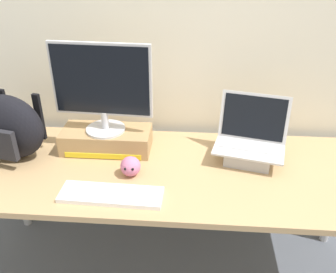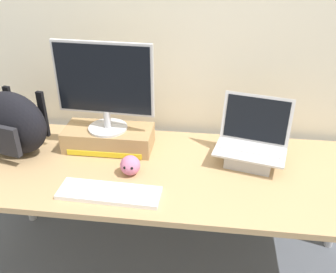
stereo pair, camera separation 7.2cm
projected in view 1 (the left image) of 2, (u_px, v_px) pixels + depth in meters
ground_plane at (168, 270)px, 2.18m from camera, size 20.00×20.00×0.00m
back_wall at (175, 24)px, 1.95m from camera, size 7.00×0.10×2.60m
desk at (168, 178)px, 1.86m from camera, size 2.07×0.76×0.71m
toner_box_yellow at (107, 140)px, 1.96m from camera, size 0.46×0.21×0.11m
desktop_monitor at (102, 87)px, 1.81m from camera, size 0.50×0.20×0.46m
open_laptop at (249, 147)px, 1.87m from camera, size 0.39×0.32×0.32m
external_keyboard at (111, 194)px, 1.63m from camera, size 0.46×0.16×0.02m
messenger_backpack at (9, 127)px, 1.85m from camera, size 0.41×0.29×0.34m
plush_toy at (131, 166)px, 1.76m from camera, size 0.10×0.10×0.10m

